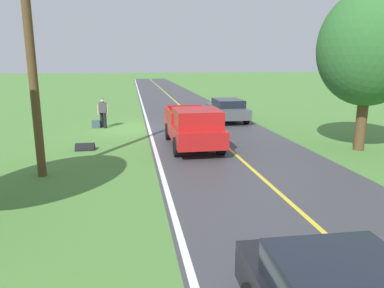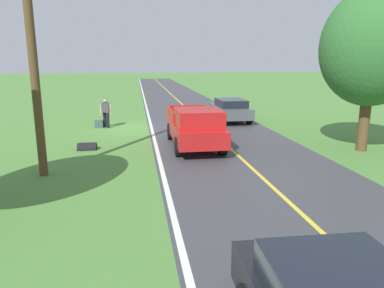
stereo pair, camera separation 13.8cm
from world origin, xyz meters
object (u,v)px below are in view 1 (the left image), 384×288
object	(u,v)px
suitcase_carried	(96,124)
utility_pole_roadside	(30,49)
hitchhiker_walking	(103,111)
tree_far_side_near	(369,48)
pickup_truck_passing	(193,126)
sedan_near_oncoming	(227,109)

from	to	relation	value
suitcase_carried	utility_pole_roadside	size ratio (longest dim) A/B	0.06
hitchhiker_walking	suitcase_carried	distance (m)	0.87
suitcase_carried	utility_pole_roadside	distance (m)	9.72
hitchhiker_walking	utility_pole_roadside	size ratio (longest dim) A/B	0.21
suitcase_carried	tree_far_side_near	size ratio (longest dim) A/B	0.07
pickup_truck_passing	hitchhiker_walking	bearing A→B (deg)	-53.04
tree_far_side_near	utility_pole_roadside	world-z (taller)	utility_pole_roadside
pickup_truck_passing	utility_pole_roadside	world-z (taller)	utility_pole_roadside
tree_far_side_near	sedan_near_oncoming	size ratio (longest dim) A/B	1.52
suitcase_carried	sedan_near_oncoming	world-z (taller)	sedan_near_oncoming
suitcase_carried	sedan_near_oncoming	bearing A→B (deg)	103.81
utility_pole_roadside	tree_far_side_near	bearing A→B (deg)	-173.13
hitchhiker_walking	utility_pole_roadside	xyz separation A→B (m)	(1.42, 8.89, 3.16)
suitcase_carried	pickup_truck_passing	bearing A→B (deg)	44.88
tree_far_side_near	utility_pole_roadside	distance (m)	12.82
hitchhiker_walking	pickup_truck_passing	distance (m)	7.14
pickup_truck_passing	utility_pole_roadside	distance (m)	7.27
hitchhiker_walking	sedan_near_oncoming	distance (m)	7.80
hitchhiker_walking	tree_far_side_near	world-z (taller)	tree_far_side_near
tree_far_side_near	utility_pole_roadside	size ratio (longest dim) A/B	0.81
suitcase_carried	utility_pole_roadside	xyz separation A→B (m)	(1.00, 8.85, 3.91)
hitchhiker_walking	tree_far_side_near	size ratio (longest dim) A/B	0.26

